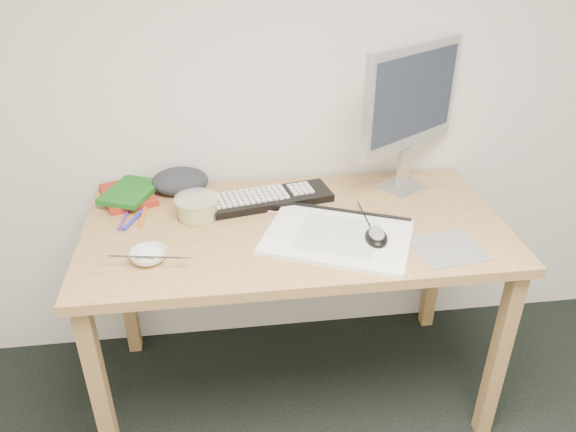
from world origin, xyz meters
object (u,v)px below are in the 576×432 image
Objects in this scene: sketchpad at (338,237)px; keyboard at (268,199)px; rice_bowl at (149,256)px; monitor at (411,101)px; desk at (295,245)px.

sketchpad is 1.00× the size of keyboard.
monitor is at bearing 22.72° from rice_bowl.
keyboard is 0.85× the size of monitor.
rice_bowl is (-0.47, -0.16, 0.10)m from desk.
desk is 3.08× the size of sketchpad.
sketchpad is at bearing -166.73° from monitor.
monitor reaches higher than desk.
sketchpad is 0.59m from rice_bowl.
keyboard reaches higher than desk.
keyboard is at bearing 114.46° from desk.
desk is at bearing 18.55° from rice_bowl.
desk is 0.64m from monitor.
rice_bowl is at bearing -161.45° from desk.
desk is 2.62× the size of monitor.
keyboard is 0.60m from monitor.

